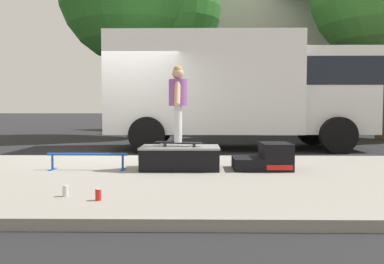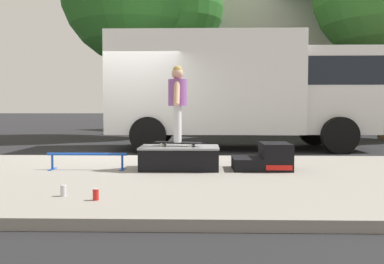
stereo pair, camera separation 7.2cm
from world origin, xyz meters
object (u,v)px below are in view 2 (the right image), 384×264
Objects in this scene: kicker_ramp at (266,158)px; skater_kid at (178,97)px; grind_rail at (87,157)px; box_truck at (240,86)px; soda_can_b at (96,194)px; soda_can at (63,191)px; skateboard at (178,143)px; skate_box at (180,157)px.

skater_kid reaches higher than kicker_ramp.
grind_rail is 0.19× the size of box_truck.
skater_kid reaches higher than soda_can_b.
skater_kid is 4.83m from box_truck.
skater_kid is (-1.45, 0.02, 1.00)m from kicker_ramp.
kicker_ramp is at bearing 38.98° from soda_can.
grind_rail is 1.49m from skateboard.
box_truck is at bearing 58.48° from grind_rail.
skateboard reaches higher than soda_can_b.
grind_rail reaches higher than soda_can_b.
kicker_ramp is at bearing -0.93° from skateboard.
skateboard is 6.39× the size of soda_can.
kicker_ramp is 3.20m from soda_can_b.
skate_box is 10.14× the size of soda_can.
soda_can is (0.29, -2.03, -0.14)m from grind_rail.
skateboard is (1.46, 0.12, 0.23)m from grind_rail.
kicker_ramp is at bearing -0.02° from skate_box.
kicker_ramp is 2.92m from grind_rail.
box_truck is at bearing 72.54° from soda_can_b.
soda_can_b is (-0.75, -2.35, -0.37)m from skateboard.
box_truck reaches higher than soda_can_b.
grind_rail is 2.34m from soda_can_b.
skate_box is 0.98× the size of grind_rail.
box_truck is at bearing 72.71° from skater_kid.
soda_can_b is at bearing -107.79° from skater_kid.
skateboard is 6.39× the size of soda_can_b.
skateboard is (-1.45, 0.02, 0.25)m from kicker_ramp.
skateboard is at bearing 4.82° from grind_rail.
soda_can is 7.39m from box_truck.
skateboard is at bearing -63.43° from skater_kid.
grind_rail is 1.62× the size of skateboard.
skater_kid is (1.46, 0.12, 0.97)m from grind_rail.
skate_box is at bearing -35.34° from skater_kid.
skater_kid is at bearing 179.07° from kicker_ramp.
kicker_ramp reaches higher than grind_rail.
skate_box is 0.98m from skater_kid.
skate_box reaches higher than soda_can.
skater_kid is at bearing 61.33° from soda_can.
skateboard is (-0.03, 0.02, 0.23)m from skate_box.
skateboard is 2.48m from soda_can.
skateboard is at bearing -107.29° from box_truck.
skater_kid reaches higher than skate_box.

